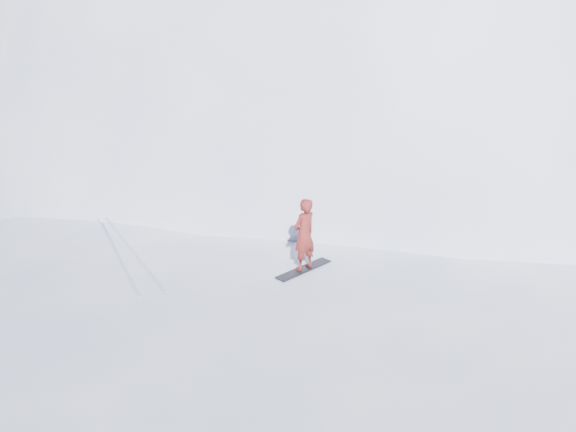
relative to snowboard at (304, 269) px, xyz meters
name	(u,v)px	position (x,y,z in m)	size (l,w,h in m)	color
near_ridge	(242,363)	(-1.65, 0.18, -2.41)	(36.00, 28.00, 4.80)	white
summit_peak	(400,142)	(19.35, 23.18, -2.41)	(60.00, 56.00, 56.00)	white
peak_shoulder	(294,175)	(7.35, 17.18, -2.41)	(28.00, 24.00, 18.00)	white
wind_bumps	(189,400)	(-3.21, -0.70, -2.41)	(16.00, 14.40, 1.00)	white
snowboard	(304,269)	(0.00, 0.00, 0.00)	(1.70, 0.32, 0.03)	black
snowboarder	(304,235)	(0.00, 0.00, 0.93)	(0.66, 0.44, 1.82)	maroon
board_tracks	(123,249)	(-4.01, 3.10, 0.01)	(1.13, 5.99, 0.04)	silver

